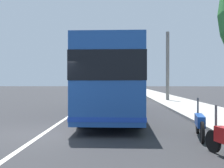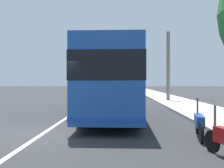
# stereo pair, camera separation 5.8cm
# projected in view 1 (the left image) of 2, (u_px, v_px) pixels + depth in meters

# --- Properties ---
(ground_plane) EXTENTS (220.00, 220.00, 0.00)m
(ground_plane) POSITION_uv_depth(u_px,v_px,m) (44.00, 133.00, 9.38)
(ground_plane) COLOR #2D2D30
(sidewalk_curb) EXTENTS (110.00, 3.60, 0.14)m
(sidewalk_curb) POSITION_uv_depth(u_px,v_px,m) (190.00, 106.00, 19.16)
(sidewalk_curb) COLOR #B2ADA3
(sidewalk_curb) RESTS_ON ground
(lane_divider_line) EXTENTS (110.00, 0.16, 0.01)m
(lane_divider_line) POSITION_uv_depth(u_px,v_px,m) (83.00, 107.00, 19.37)
(lane_divider_line) COLOR silver
(lane_divider_line) RESTS_ON ground
(coach_bus) EXTENTS (11.73, 2.81, 3.51)m
(coach_bus) POSITION_uv_depth(u_px,v_px,m) (114.00, 79.00, 14.36)
(coach_bus) COLOR #1E4C9E
(coach_bus) RESTS_ON ground
(motorcycle_by_tree) EXTENTS (2.19, 0.52, 1.27)m
(motorcycle_by_tree) POSITION_uv_depth(u_px,v_px,m) (200.00, 123.00, 8.65)
(motorcycle_by_tree) COLOR black
(motorcycle_by_tree) RESTS_ON ground
(car_ahead_same_lane) EXTENTS (4.69, 1.86, 1.49)m
(car_ahead_same_lane) POSITION_uv_depth(u_px,v_px,m) (122.00, 92.00, 29.32)
(car_ahead_same_lane) COLOR navy
(car_ahead_same_lane) RESTS_ON ground
(car_oncoming) EXTENTS (3.92, 1.94, 1.51)m
(car_oncoming) POSITION_uv_depth(u_px,v_px,m) (117.00, 88.00, 48.44)
(car_oncoming) COLOR navy
(car_oncoming) RESTS_ON ground
(car_far_distant) EXTENTS (4.47, 2.04, 1.45)m
(car_far_distant) POSITION_uv_depth(u_px,v_px,m) (122.00, 90.00, 35.89)
(car_far_distant) COLOR #2D7238
(car_far_distant) RESTS_ON ground
(utility_pole) EXTENTS (0.32, 0.32, 6.59)m
(utility_pole) POSITION_uv_depth(u_px,v_px,m) (168.00, 67.00, 25.04)
(utility_pole) COLOR slate
(utility_pole) RESTS_ON ground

